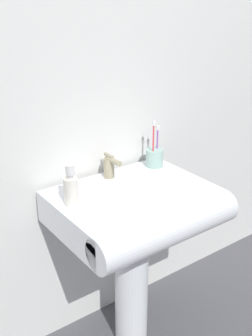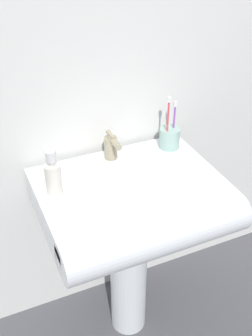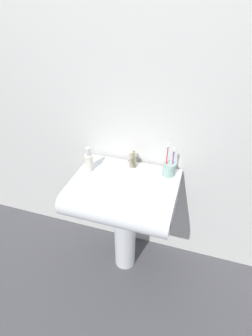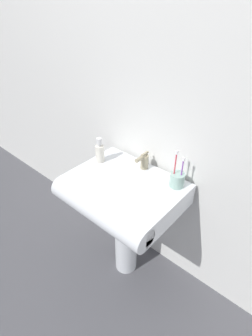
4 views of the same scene
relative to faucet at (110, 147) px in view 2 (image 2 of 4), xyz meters
The scene contains 7 objects.
ground_plane 0.81m from the faucet, 88.36° to the right, with size 6.00×6.00×0.00m, color #4C4C51.
wall_back 0.41m from the faucet, 87.63° to the left, with size 5.00×0.05×2.40m, color silver.
sink_pedestal 0.51m from the faucet, 88.36° to the right, with size 0.14×0.14×0.62m, color white.
sink_basin 0.23m from the faucet, 88.76° to the right, with size 0.61×0.49×0.13m.
faucet is the anchor object (origin of this frame).
toothbrush_cup 0.23m from the faucet, ahead, with size 0.08×0.08×0.21m.
soap_bottle 0.26m from the faucet, 155.36° to the right, with size 0.05×0.05×0.15m.
Camera 2 is at (-0.47, -1.04, 1.58)m, focal length 45.00 mm.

